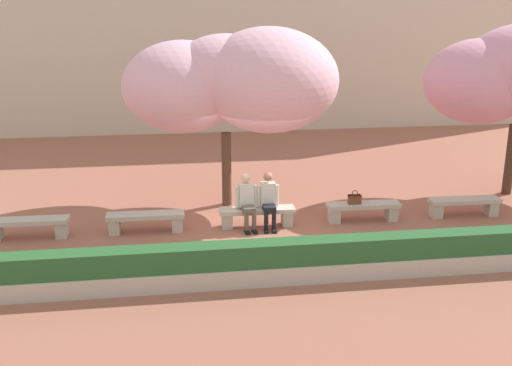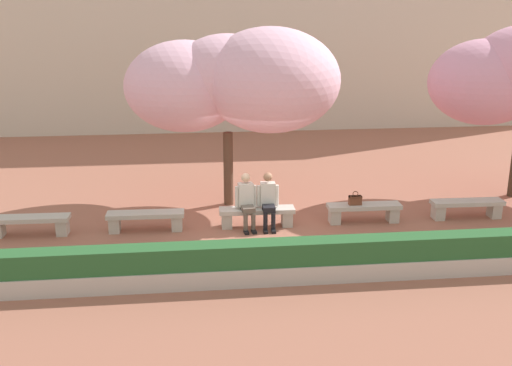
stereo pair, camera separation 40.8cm
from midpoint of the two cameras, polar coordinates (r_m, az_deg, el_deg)
ground_plane at (r=14.05m, az=0.92°, el=-4.15°), size 100.00×100.00×0.00m
building_facade at (r=25.93m, az=-2.78°, el=16.66°), size 28.00×4.00×10.00m
stone_bench_west_end at (r=14.27m, az=-19.98°, el=-3.58°), size 1.76×0.46×0.45m
stone_bench_near_west at (r=13.87m, az=-9.64°, el=-3.34°), size 1.76×0.46×0.45m
stone_bench_center at (r=13.95m, az=0.93°, el=-2.99°), size 1.76×0.46×0.45m
stone_bench_near_east at (r=14.48m, az=11.04°, el=-2.55°), size 1.76×0.46×0.45m
stone_bench_east_end at (r=15.43m, az=20.17°, el=-2.09°), size 1.76×0.46×0.45m
person_seated_left at (r=13.74m, az=-0.06°, el=-1.54°), size 0.51×0.71×1.29m
person_seated_right at (r=13.80m, az=2.01°, el=-1.47°), size 0.51×0.69×1.29m
handbag at (r=14.32m, az=10.23°, el=-1.56°), size 0.30×0.15×0.34m
cherry_tree_main at (r=14.85m, az=-1.37°, el=9.67°), size 5.26×3.94×4.50m
planter_hedge_foreground at (r=11.23m, az=2.84°, el=-7.56°), size 16.40×0.50×0.80m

